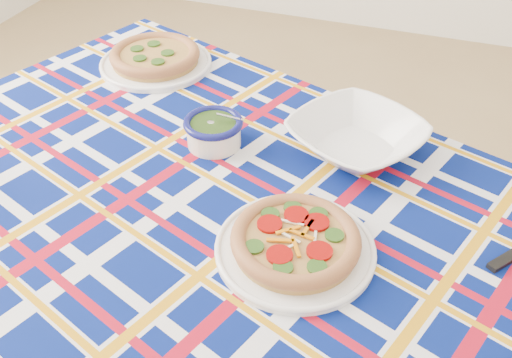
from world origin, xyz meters
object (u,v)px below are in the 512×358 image
(pesto_bowl, at_px, (214,129))
(serving_bowl, at_px, (356,137))
(dining_table, at_px, (226,236))
(main_focaccia_plate, at_px, (296,240))

(pesto_bowl, xyz_separation_m, serving_bowl, (0.28, 0.08, -0.01))
(dining_table, height_order, pesto_bowl, pesto_bowl)
(dining_table, xyz_separation_m, serving_bowl, (0.18, 0.25, 0.10))
(main_focaccia_plate, bearing_deg, serving_bowl, 84.05)
(pesto_bowl, bearing_deg, dining_table, -61.88)
(pesto_bowl, bearing_deg, serving_bowl, 15.68)
(main_focaccia_plate, relative_size, pesto_bowl, 2.24)
(main_focaccia_plate, distance_m, pesto_bowl, 0.34)
(dining_table, bearing_deg, serving_bowl, 74.38)
(dining_table, relative_size, serving_bowl, 6.64)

